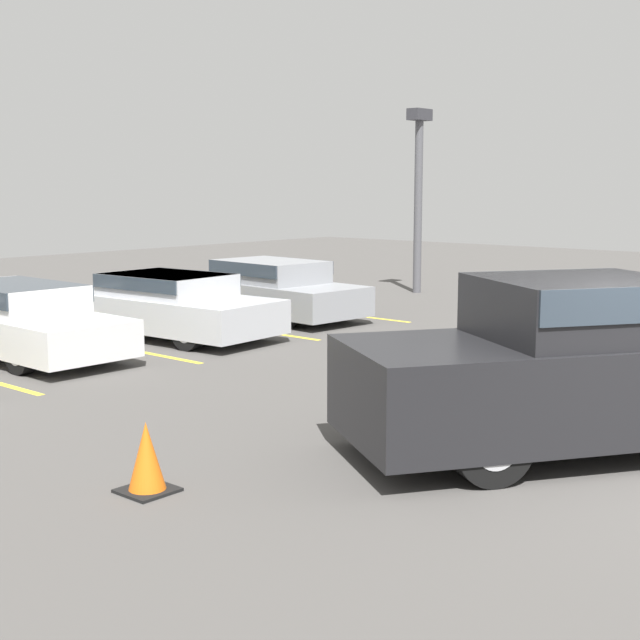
% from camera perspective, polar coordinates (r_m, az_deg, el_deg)
% --- Properties ---
extents(stall_stripe_c, '(0.12, 5.24, 0.01)m').
position_cam_1_polar(stall_stripe_c, '(16.64, -13.59, -1.55)').
color(stall_stripe_c, yellow).
rests_on(stall_stripe_c, ground_plane).
extents(stall_stripe_d, '(0.12, 5.24, 0.01)m').
position_cam_1_polar(stall_stripe_d, '(18.46, -6.19, -0.38)').
color(stall_stripe_d, yellow).
rests_on(stall_stripe_d, ground_plane).
extents(stall_stripe_e, '(0.12, 5.24, 0.01)m').
position_cam_1_polar(stall_stripe_e, '(20.54, -0.19, 0.58)').
color(stall_stripe_e, yellow).
rests_on(stall_stripe_e, ground_plane).
extents(pickup_truck, '(5.79, 4.76, 1.89)m').
position_cam_1_polar(pickup_truck, '(10.17, 17.56, -2.76)').
color(pickup_truck, black).
rests_on(pickup_truck, ground_plane).
extents(parked_sedan_b, '(1.79, 4.72, 1.23)m').
position_cam_1_polar(parked_sedan_b, '(15.86, -18.85, 0.14)').
color(parked_sedan_b, silver).
rests_on(parked_sedan_b, ground_plane).
extents(parked_sedan_c, '(2.12, 4.52, 1.21)m').
position_cam_1_polar(parked_sedan_c, '(17.19, -9.60, 1.06)').
color(parked_sedan_c, '#B7BABF').
rests_on(parked_sedan_c, ground_plane).
extents(parked_sedan_d, '(2.15, 4.47, 1.26)m').
position_cam_1_polar(parked_sedan_d, '(19.46, -3.07, 2.09)').
color(parked_sedan_d, gray).
rests_on(parked_sedan_d, ground_plane).
extents(light_post, '(0.70, 0.36, 4.87)m').
position_cam_1_polar(light_post, '(24.12, 6.32, 8.66)').
color(light_post, '#515156').
rests_on(light_post, ground_plane).
extents(traffic_cone, '(0.48, 0.48, 0.68)m').
position_cam_1_polar(traffic_cone, '(8.62, -11.04, -8.75)').
color(traffic_cone, black).
rests_on(traffic_cone, ground_plane).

